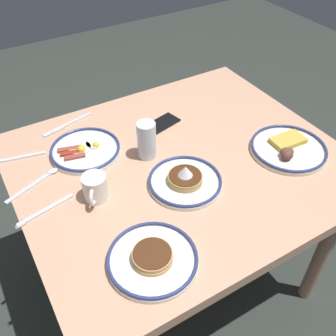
% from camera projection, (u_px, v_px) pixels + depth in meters
% --- Properties ---
extents(ground_plane, '(6.00, 6.00, 0.00)m').
position_uv_depth(ground_plane, '(177.00, 275.00, 1.85)').
color(ground_plane, '#2F342F').
extents(dining_table, '(1.13, 0.98, 0.74)m').
position_uv_depth(dining_table, '(180.00, 177.00, 1.41)').
color(dining_table, tan).
rests_on(dining_table, ground_plane).
extents(plate_near_main, '(0.25, 0.25, 0.04)m').
position_uv_depth(plate_near_main, '(85.00, 150.00, 1.38)').
color(plate_near_main, white).
rests_on(plate_near_main, dining_table).
extents(plate_center_pancakes, '(0.25, 0.25, 0.08)m').
position_uv_depth(plate_center_pancakes, '(185.00, 180.00, 1.25)').
color(plate_center_pancakes, white).
rests_on(plate_center_pancakes, dining_table).
extents(plate_far_companion, '(0.28, 0.28, 0.05)m').
position_uv_depth(plate_far_companion, '(288.00, 148.00, 1.38)').
color(plate_far_companion, silver).
rests_on(plate_far_companion, dining_table).
extents(plate_far_side, '(0.25, 0.25, 0.04)m').
position_uv_depth(plate_far_side, '(152.00, 259.00, 1.03)').
color(plate_far_side, white).
rests_on(plate_far_side, dining_table).
extents(coffee_mug, '(0.08, 0.10, 0.09)m').
position_uv_depth(coffee_mug, '(95.00, 188.00, 1.19)').
color(coffee_mug, white).
rests_on(coffee_mug, dining_table).
extents(drinking_glass, '(0.07, 0.07, 0.14)m').
position_uv_depth(drinking_glass, '(147.00, 142.00, 1.33)').
color(drinking_glass, silver).
rests_on(drinking_glass, dining_table).
extents(cell_phone, '(0.16, 0.10, 0.01)m').
position_uv_depth(cell_phone, '(162.00, 124.00, 1.51)').
color(cell_phone, black).
rests_on(cell_phone, dining_table).
extents(fork_near, '(0.20, 0.06, 0.01)m').
position_uv_depth(fork_near, '(44.00, 211.00, 1.17)').
color(fork_near, silver).
rests_on(fork_near, dining_table).
extents(fork_far, '(0.19, 0.06, 0.01)m').
position_uv_depth(fork_far, '(17.00, 158.00, 1.36)').
color(fork_far, silver).
rests_on(fork_far, dining_table).
extents(butter_knife, '(0.22, 0.07, 0.01)m').
position_uv_depth(butter_knife, '(68.00, 124.00, 1.51)').
color(butter_knife, silver).
rests_on(butter_knife, dining_table).
extents(tea_spoon, '(0.20, 0.09, 0.01)m').
position_uv_depth(tea_spoon, '(40.00, 180.00, 1.27)').
color(tea_spoon, silver).
rests_on(tea_spoon, dining_table).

